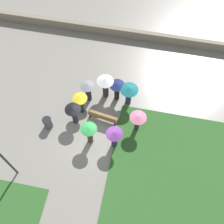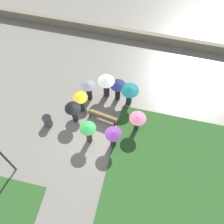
# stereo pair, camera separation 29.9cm
# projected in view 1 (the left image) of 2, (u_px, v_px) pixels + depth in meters

# --- Properties ---
(ground_plane) EXTENTS (90.00, 90.00, 0.00)m
(ground_plane) POSITION_uv_depth(u_px,v_px,m) (92.00, 133.00, 18.22)
(ground_plane) COLOR gray
(lawn_patch_near) EXTENTS (8.69, 8.69, 0.06)m
(lawn_patch_near) POSITION_uv_depth(u_px,v_px,m) (181.00, 179.00, 16.71)
(lawn_patch_near) COLOR #2D5B26
(lawn_patch_near) RESTS_ON ground_plane
(parapet_wall) EXTENTS (45.00, 0.35, 0.81)m
(parapet_wall) POSITION_uv_depth(u_px,v_px,m) (117.00, 32.00, 22.06)
(parapet_wall) COLOR gray
(parapet_wall) RESTS_ON ground_plane
(park_bench) EXTENTS (1.97, 0.72, 0.90)m
(park_bench) POSITION_uv_depth(u_px,v_px,m) (103.00, 117.00, 18.27)
(park_bench) COLOR brown
(park_bench) RESTS_ON ground_plane
(trash_bin) EXTENTS (0.59, 0.59, 0.87)m
(trash_bin) POSITION_uv_depth(u_px,v_px,m) (48.00, 123.00, 18.09)
(trash_bin) COLOR #4C4C51
(trash_bin) RESTS_ON ground_plane
(crowd_person_purple) EXTENTS (1.02, 1.02, 1.85)m
(crowd_person_purple) POSITION_uv_depth(u_px,v_px,m) (114.00, 136.00, 16.71)
(crowd_person_purple) COLOR #282D47
(crowd_person_purple) RESTS_ON ground_plane
(crowd_person_green) EXTENTS (0.99, 0.99, 1.97)m
(crowd_person_green) POSITION_uv_depth(u_px,v_px,m) (89.00, 132.00, 16.80)
(crowd_person_green) COLOR #47382D
(crowd_person_green) RESTS_ON ground_plane
(crowd_person_navy) EXTENTS (1.02, 1.02, 1.77)m
(crowd_person_navy) POSITION_uv_depth(u_px,v_px,m) (117.00, 88.00, 18.46)
(crowd_person_navy) COLOR black
(crowd_person_navy) RESTS_ON ground_plane
(crowd_person_teal) EXTENTS (1.20, 1.20, 1.83)m
(crowd_person_teal) POSITION_uv_depth(u_px,v_px,m) (129.00, 92.00, 18.18)
(crowd_person_teal) COLOR #282D47
(crowd_person_teal) RESTS_ON ground_plane
(crowd_person_pink) EXTENTS (1.04, 1.04, 1.73)m
(crowd_person_pink) POSITION_uv_depth(u_px,v_px,m) (138.00, 120.00, 17.26)
(crowd_person_pink) COLOR #282D47
(crowd_person_pink) RESTS_ON ground_plane
(crowd_person_black) EXTENTS (1.02, 1.02, 1.84)m
(crowd_person_black) POSITION_uv_depth(u_px,v_px,m) (73.00, 111.00, 17.47)
(crowd_person_black) COLOR #2D2333
(crowd_person_black) RESTS_ON ground_plane
(crowd_person_white) EXTENTS (1.12, 1.12, 1.94)m
(crowd_person_white) POSITION_uv_depth(u_px,v_px,m) (105.00, 84.00, 18.46)
(crowd_person_white) COLOR #2D2333
(crowd_person_white) RESTS_ON ground_plane
(crowd_person_grey) EXTENTS (0.95, 0.95, 1.76)m
(crowd_person_grey) POSITION_uv_depth(u_px,v_px,m) (88.00, 90.00, 18.52)
(crowd_person_grey) COLOR #2D2333
(crowd_person_grey) RESTS_ON ground_plane
(crowd_person_yellow) EXTENTS (0.94, 0.94, 1.80)m
(crowd_person_yellow) POSITION_uv_depth(u_px,v_px,m) (80.00, 101.00, 17.93)
(crowd_person_yellow) COLOR #1E3328
(crowd_person_yellow) RESTS_ON ground_plane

